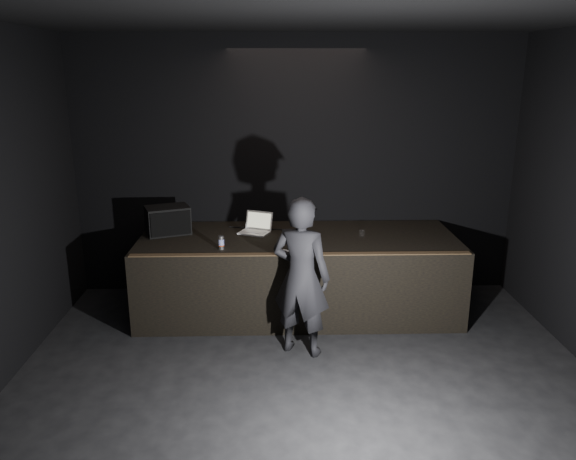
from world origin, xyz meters
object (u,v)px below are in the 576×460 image
at_px(stage_riser, 298,274).
at_px(laptop, 256,227).
at_px(person, 301,277).
at_px(beer_can, 221,243).
at_px(stage_monitor, 168,220).

bearing_deg(stage_riser, laptop, 157.31).
height_order(stage_riser, person, person).
relative_size(stage_riser, laptop, 8.57).
height_order(stage_riser, laptop, laptop).
xyz_separation_m(stage_riser, beer_can, (-0.93, -0.49, 0.58)).
relative_size(laptop, person, 0.26).
bearing_deg(person, stage_monitor, -15.96).
relative_size(stage_riser, stage_monitor, 6.31).
bearing_deg(beer_can, stage_monitor, 137.82).
bearing_deg(person, laptop, -46.51).
xyz_separation_m(stage_riser, stage_monitor, (-1.67, 0.18, 0.68)).
height_order(stage_riser, beer_can, beer_can).
bearing_deg(beer_can, person, -35.29).
xyz_separation_m(beer_can, person, (0.91, -0.65, -0.19)).
distance_m(stage_riser, laptop, 0.81).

